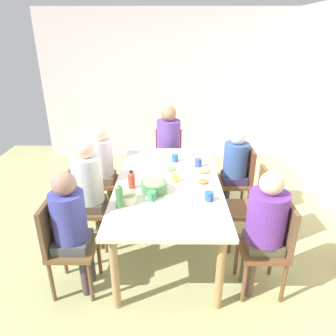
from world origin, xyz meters
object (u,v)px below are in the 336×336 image
object	(u,v)px
bottle_1	(131,180)
chair_1	(97,177)
chair_2	(272,242)
person_6	(89,184)
bowl_0	(154,186)
chair_0	(240,177)
plate_0	(203,182)
dining_table	(168,188)
cup_3	(198,163)
chair_6	(83,203)
bowl_1	(127,197)
cup_2	(152,196)
chair_4	(169,157)
chair_3	(64,241)
person_0	(234,165)
chair_5	(253,204)
person_3	(71,223)
plate_1	(171,170)
plate_2	(204,172)
person_1	(102,162)
person_4	(169,142)
cup_4	(175,178)
person_2	(265,222)
cup_1	(175,158)
bottle_0	(119,196)
cup_0	(209,196)

from	to	relation	value
bottle_1	chair_1	bearing A→B (deg)	-145.61
chair_2	person_6	size ratio (longest dim) A/B	0.73
bowl_0	chair_0	bearing A→B (deg)	130.16
plate_0	chair_0	bearing A→B (deg)	141.94
chair_2	person_6	distance (m)	1.88
dining_table	cup_3	xyz separation A→B (m)	(-0.37, 0.34, 0.13)
chair_6	bottle_1	size ratio (longest dim) A/B	4.88
person_6	bowl_1	bearing A→B (deg)	47.86
dining_table	cup_2	distance (m)	0.43
cup_3	chair_4	bearing A→B (deg)	-161.00
chair_3	person_0	bearing A→B (deg)	127.18
chair_4	chair_5	world-z (taller)	same
person_0	bowl_0	distance (m)	1.31
chair_1	chair_4	xyz separation A→B (m)	(-0.71, 0.92, 0.00)
chair_4	chair_6	xyz separation A→B (m)	(1.37, -0.92, 0.00)
person_3	chair_6	xyz separation A→B (m)	(-0.66, -0.09, -0.19)
plate_1	plate_2	xyz separation A→B (m)	(0.05, 0.36, 0.00)
person_1	chair_3	world-z (taller)	person_1
dining_table	person_4	size ratio (longest dim) A/B	1.54
chair_0	chair_5	distance (m)	0.66
chair_4	cup_4	xyz separation A→B (m)	(1.37, 0.08, 0.31)
person_2	cup_2	distance (m)	1.01
chair_1	chair_6	size ratio (longest dim) A/B	1.00
dining_table	person_3	bearing A→B (deg)	-51.32
cup_1	plate_0	bearing A→B (deg)	24.85
person_6	cup_4	size ratio (longest dim) A/B	11.30
cup_4	bottle_0	world-z (taller)	bottle_0
person_6	plate_0	bearing A→B (deg)	87.33
chair_6	bowl_1	size ratio (longest dim) A/B	4.72
bottle_0	dining_table	bearing A→B (deg)	140.89
cup_0	cup_4	bearing A→B (deg)	-142.38
plate_2	person_0	bearing A→B (deg)	136.26
plate_1	cup_1	distance (m)	0.29
person_2	cup_1	distance (m)	1.42
chair_3	cup_4	xyz separation A→B (m)	(-0.66, 0.99, 0.31)
person_0	person_1	world-z (taller)	person_1
bowl_0	chair_6	bearing A→B (deg)	-106.10
chair_4	person_0	bearing A→B (deg)	49.27
person_6	cup_2	world-z (taller)	person_6
plate_0	plate_1	xyz separation A→B (m)	(-0.31, -0.33, 0.00)
plate_2	cup_3	size ratio (longest dim) A/B	2.12
chair_2	cup_2	world-z (taller)	chair_2
dining_table	cup_1	size ratio (longest dim) A/B	16.96
person_1	plate_0	distance (m)	1.38
chair_0	plate_1	bearing A→B (deg)	-65.58
chair_6	cup_0	distance (m)	1.39
bottle_1	chair_4	bearing A→B (deg)	166.76
person_1	bowl_1	bearing A→B (deg)	23.05
dining_table	person_1	xyz separation A→B (m)	(-0.66, -0.82, 0.02)
dining_table	chair_2	world-z (taller)	chair_2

